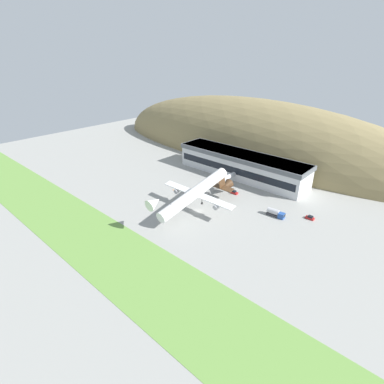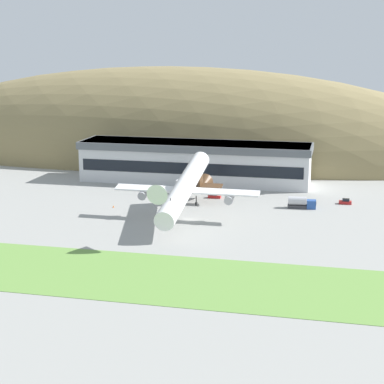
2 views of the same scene
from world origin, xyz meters
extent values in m
plane|color=gray|center=(0.00, 0.00, 0.00)|extent=(366.93, 366.93, 0.00)
cube|color=#669342|center=(0.00, -43.69, 0.04)|extent=(330.24, 27.52, 0.08)
ellipsoid|color=olive|center=(-28.29, 89.13, 0.00)|extent=(250.34, 65.38, 74.48)
cube|color=silver|center=(-9.05, 47.86, 6.77)|extent=(76.61, 16.84, 13.54)
cube|color=#565B60|center=(-9.05, 47.86, 12.34)|extent=(77.81, 18.04, 2.40)
cube|color=black|center=(-9.05, 39.39, 6.09)|extent=(73.54, 0.16, 3.79)
cylinder|color=silver|center=(-7.80, 31.86, 4.00)|extent=(2.60, 15.16, 2.60)
cube|color=silver|center=(-7.80, 24.29, 4.00)|extent=(3.38, 2.86, 2.86)
cylinder|color=slate|center=(-7.80, 24.79, 2.00)|extent=(0.36, 0.36, 4.00)
cylinder|color=white|center=(-0.84, -1.21, 9.07)|extent=(4.94, 41.64, 12.47)
cone|color=white|center=(-0.84, -24.25, 13.37)|extent=(4.84, 6.24, 5.76)
cone|color=#4C331E|center=(-0.84, 22.31, 4.67)|extent=(4.84, 7.21, 5.94)
cube|color=#4C331E|center=(-0.84, 18.42, 9.96)|extent=(0.50, 6.05, 9.80)
cube|color=#4C331E|center=(-0.84, 18.66, 5.35)|extent=(12.85, 3.47, 0.99)
cube|color=white|center=(-0.84, 0.82, 7.82)|extent=(38.84, 3.62, 1.10)
cylinder|color=#9E9EA3|center=(-12.49, 0.29, 6.37)|extent=(2.30, 3.96, 2.92)
cylinder|color=#9E9EA3|center=(10.81, 0.29, 6.37)|extent=(2.30, 3.96, 2.92)
cylinder|color=#2D2D2D|center=(-3.56, 0.82, 5.36)|extent=(0.28, 0.28, 2.20)
cylinder|color=#2D2D2D|center=(-3.56, 0.82, 4.26)|extent=(0.45, 1.10, 1.10)
cylinder|color=#2D2D2D|center=(1.88, 0.82, 5.36)|extent=(0.28, 0.28, 2.20)
cylinder|color=#2D2D2D|center=(1.88, 0.82, 4.26)|extent=(0.45, 1.10, 1.10)
cylinder|color=#2D2D2D|center=(-0.84, -15.47, 8.52)|extent=(0.22, 0.22, 1.98)
cylinder|color=#2D2D2D|center=(-0.84, -15.47, 7.53)|extent=(0.30, 0.82, 0.82)
cube|color=#B21E1E|center=(40.58, 27.26, 0.43)|extent=(3.64, 1.81, 0.87)
cube|color=black|center=(40.76, 27.26, 1.22)|extent=(2.01, 1.53, 0.71)
cube|color=#B21E1E|center=(1.93, 26.13, 0.44)|extent=(3.82, 1.89, 0.89)
cube|color=black|center=(1.74, 26.12, 1.25)|extent=(2.11, 1.59, 0.73)
cube|color=#264C99|center=(31.16, 19.53, 1.22)|extent=(2.69, 2.72, 2.43)
cube|color=black|center=(32.45, 19.61, 1.65)|extent=(0.22, 2.17, 1.07)
cube|color=#38383D|center=(27.22, 19.27, 0.45)|extent=(5.51, 2.65, 0.90)
cylinder|color=#B7B7BC|center=(27.22, 19.27, 2.11)|extent=(5.25, 2.76, 2.43)
cube|color=orange|center=(-24.06, 8.30, 0.01)|extent=(0.52, 0.52, 0.03)
cone|color=orange|center=(-24.06, 8.30, 0.31)|extent=(0.40, 0.40, 0.55)
camera|label=1|loc=(77.77, -89.48, 66.22)|focal=28.00mm
camera|label=2|loc=(37.53, -159.76, 45.12)|focal=60.00mm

